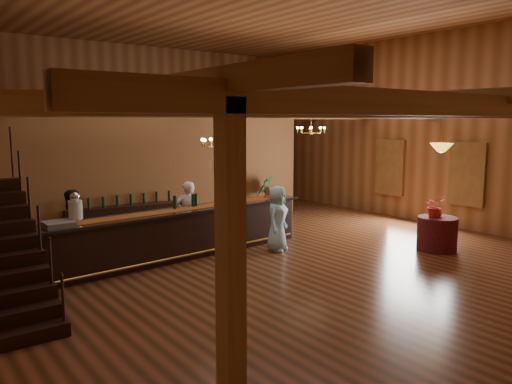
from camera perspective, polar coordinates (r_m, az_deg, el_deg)
floor at (r=11.72m, az=0.40°, el=-6.72°), size 14.00×14.00×0.00m
ceiling at (r=11.60m, az=0.43°, el=20.55°), size 14.00×14.00×0.00m
wall_back at (r=17.43m, az=-13.76°, el=7.06°), size 12.00×0.10×5.50m
wall_right at (r=15.71m, az=18.25°, el=6.80°), size 0.10×14.00×5.50m
beam_grid at (r=11.74m, az=-1.10°, el=9.29°), size 11.90×13.90×0.39m
support_posts at (r=11.03m, az=1.98°, el=0.81°), size 9.20×10.20×3.20m
partition_wall at (r=14.12m, az=-9.86°, el=2.10°), size 9.00×0.18×3.10m
window_right_front at (r=14.87m, az=22.98°, el=1.87°), size 0.12×1.05×1.75m
window_right_back at (r=16.33m, az=15.09°, el=2.74°), size 0.12×1.05×1.75m
staircase at (r=8.63m, az=-26.55°, el=-6.16°), size 1.00×2.80×2.00m
backroom_boxes at (r=16.13m, az=-12.35°, el=-0.89°), size 4.10×0.60×1.10m
tasting_bar at (r=11.19m, az=-8.30°, el=-4.64°), size 6.48×1.29×1.09m
beverage_dispenser at (r=10.04m, az=-19.95°, el=-1.78°), size 0.26×0.26×0.60m
glass_rack_tray at (r=9.86m, az=-21.66°, el=-3.44°), size 0.50×0.50×0.10m
raffle_drum at (r=12.59m, az=1.69°, el=0.12°), size 0.34×0.24×0.30m
bar_bottle_0 at (r=11.10m, az=-9.26°, el=-1.20°), size 0.07×0.07×0.30m
bar_bottle_1 at (r=11.36m, az=-7.21°, el=-0.95°), size 0.07×0.07×0.30m
bar_bottle_2 at (r=11.40m, az=-6.91°, el=-0.91°), size 0.07×0.07×0.30m
backbar_shelf at (r=13.42m, az=-14.74°, el=-3.25°), size 3.01×0.92×0.84m
round_table at (r=12.44m, az=19.98°, el=-4.49°), size 0.91×0.91×0.78m
chandelier_left at (r=10.31m, az=-4.07°, el=5.68°), size 0.80×0.80×0.79m
chandelier_right at (r=14.33m, az=6.29°, el=7.09°), size 0.80×0.80×0.60m
pendant_lamp at (r=12.18m, az=20.44°, el=4.79°), size 0.52×0.52×0.90m
bartender at (r=11.91m, az=-7.75°, el=-2.59°), size 0.69×0.58×1.61m
staff_second at (r=11.01m, az=-20.35°, el=-3.91°), size 0.92×0.80×1.61m
guest at (r=11.58m, az=2.45°, el=-3.03°), size 0.89×0.79×1.53m
floor_plant at (r=15.52m, az=0.72°, el=-0.52°), size 0.78×0.65×1.34m
table_flowers at (r=12.30m, az=19.73°, el=-1.53°), size 0.57×0.53×0.52m
table_vase at (r=12.49m, az=20.17°, el=-1.96°), size 0.16×0.16×0.28m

